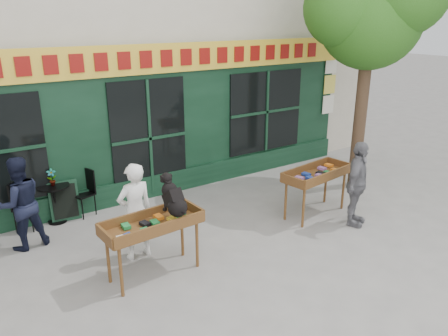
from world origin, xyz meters
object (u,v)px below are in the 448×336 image
Objects in this scene: man_right at (357,184)px; bistro_table at (54,196)px; woman at (135,212)px; man_left at (20,204)px; dog at (174,194)px; book_cart_right at (317,176)px; book_cart_center at (152,227)px.

bistro_table is (-4.75, 3.30, -0.28)m from man_right.
woman is 1.00× the size of man_left.
dog reaches higher than bistro_table.
book_cart_right is at bearing 0.82° from dog.
dog is 0.79× the size of bistro_table.
bistro_table is at bearing 117.55° from man_right.
man_right is 1.01× the size of man_left.
woman reaches higher than book_cart_center.
dog is at bearing 113.07° from woman.
book_cart_center is 0.93× the size of woman.
dog is at bearing 144.42° from man_right.
book_cart_center and book_cart_right have the same top height.
woman is 3.68m from book_cart_right.
man_right is at bearing -34.80° from bistro_table.
book_cart_center is at bearing 168.38° from dog.
woman reaches higher than book_cart_right.
bistro_table is at bearing -72.74° from woman.
book_cart_right is 2.06× the size of bistro_table.
dog is 2.83m from man_left.
book_cart_right is at bearing 169.46° from woman.
dog is 3.34m from book_cart_right.
book_cart_right is 5.47m from man_left.
man_right is at bearing 159.60° from woman.
dog is at bearing -67.75° from bistro_table.
book_cart_center is at bearing -73.87° from bistro_table.
man_right is (0.30, -0.75, 0.00)m from book_cart_right.
book_cart_center is 0.93× the size of man_right.
book_cart_center is 3.66m from book_cart_right.
dog is 0.37× the size of man_left.
man_right is 6.03m from man_left.
man_right is at bearing -11.42° from dog.
man_right is 2.17× the size of bistro_table.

